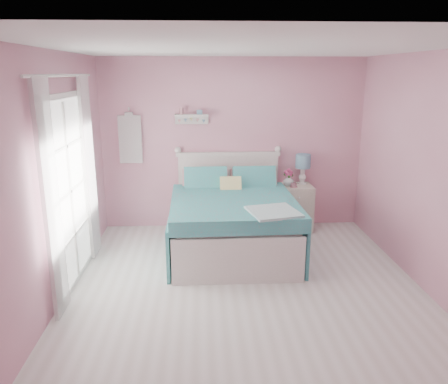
{
  "coord_description": "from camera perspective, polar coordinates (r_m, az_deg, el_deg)",
  "views": [
    {
      "loc": [
        -0.48,
        -4.41,
        2.37
      ],
      "look_at": [
        -0.19,
        1.2,
        0.83
      ],
      "focal_mm": 35.0,
      "sensor_mm": 36.0,
      "label": 1
    }
  ],
  "objects": [
    {
      "name": "roses",
      "position": [
        6.68,
        8.45,
        2.52
      ],
      "size": [
        0.14,
        0.11,
        0.12
      ],
      "color": "#D14782",
      "rests_on": "vase"
    },
    {
      "name": "teacup",
      "position": [
        6.65,
        9.07,
        0.92
      ],
      "size": [
        0.1,
        0.1,
        0.07
      ],
      "primitive_type": "imported",
      "rotation": [
        0.0,
        0.0,
        -0.11
      ],
      "color": "#BE7F95",
      "rests_on": "nightstand"
    },
    {
      "name": "wall_shelf",
      "position": [
        6.63,
        -4.28,
        9.79
      ],
      "size": [
        0.5,
        0.15,
        0.25
      ],
      "color": "silver",
      "rests_on": "room_shell"
    },
    {
      "name": "room_shell",
      "position": [
        4.5,
        3.23,
        5.26
      ],
      "size": [
        4.5,
        4.5,
        4.5
      ],
      "color": "#C27B90",
      "rests_on": "floor"
    },
    {
      "name": "curtain_far",
      "position": [
        5.85,
        -17.15,
        2.92
      ],
      "size": [
        0.04,
        0.4,
        2.32
      ],
      "primitive_type": "cube",
      "color": "white",
      "rests_on": "floor"
    },
    {
      "name": "vase",
      "position": [
        6.71,
        8.42,
        1.52
      ],
      "size": [
        0.17,
        0.17,
        0.17
      ],
      "primitive_type": "imported",
      "rotation": [
        0.0,
        0.0,
        0.04
      ],
      "color": "white",
      "rests_on": "nightstand"
    },
    {
      "name": "hanging_dress",
      "position": [
        6.74,
        -12.14,
        6.72
      ],
      "size": [
        0.34,
        0.03,
        0.72
      ],
      "primitive_type": "cube",
      "color": "white",
      "rests_on": "room_shell"
    },
    {
      "name": "french_door",
      "position": [
        5.19,
        -19.52,
        -0.0
      ],
      "size": [
        0.04,
        1.32,
        2.16
      ],
      "color": "silver",
      "rests_on": "floor"
    },
    {
      "name": "bed",
      "position": [
        5.97,
        1.1,
        -3.88
      ],
      "size": [
        1.66,
        2.07,
        1.19
      ],
      "rotation": [
        0.0,
        0.0,
        0.02
      ],
      "color": "silver",
      "rests_on": "floor"
    },
    {
      "name": "nightstand",
      "position": [
        6.86,
        9.3,
        -1.97
      ],
      "size": [
        0.49,
        0.48,
        0.7
      ],
      "color": "beige",
      "rests_on": "floor"
    },
    {
      "name": "curtain_near",
      "position": [
        4.47,
        -21.63,
        -1.2
      ],
      "size": [
        0.04,
        0.4,
        2.32
      ],
      "primitive_type": "cube",
      "color": "white",
      "rests_on": "floor"
    },
    {
      "name": "table_lamp",
      "position": [
        6.81,
        10.28,
        3.69
      ],
      "size": [
        0.23,
        0.23,
        0.46
      ],
      "color": "white",
      "rests_on": "nightstand"
    },
    {
      "name": "floor",
      "position": [
        5.02,
        2.96,
        -12.82
      ],
      "size": [
        4.5,
        4.5,
        0.0
      ],
      "primitive_type": "plane",
      "color": "beige",
      "rests_on": "ground"
    }
  ]
}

